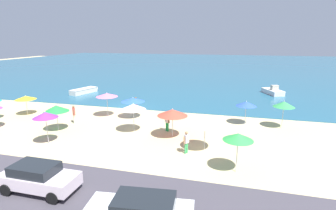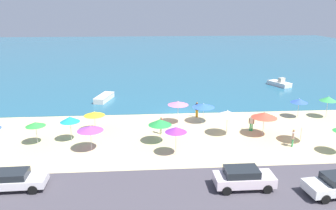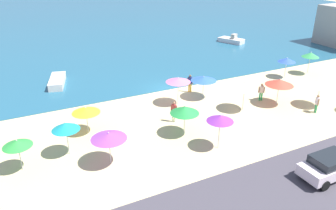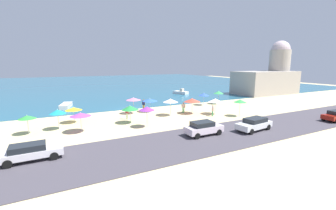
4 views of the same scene
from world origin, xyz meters
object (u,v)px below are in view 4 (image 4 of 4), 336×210
at_px(beach_umbrella_6, 27,117).
at_px(beach_umbrella_13, 130,108).
at_px(beach_umbrella_3, 74,109).
at_px(beach_umbrella_7, 219,92).
at_px(parked_car_3, 203,128).
at_px(beach_umbrella_14, 204,94).
at_px(beach_umbrella_5, 58,112).
at_px(beach_umbrella_9, 171,101).
at_px(parked_car_2, 254,124).
at_px(bather_1, 213,110).
at_px(beach_umbrella_12, 150,100).
at_px(bather_2, 127,112).
at_px(bather_3, 144,104).
at_px(beach_umbrella_1, 133,99).
at_px(beach_umbrella_11, 240,101).
at_px(beach_umbrella_8, 215,100).
at_px(beach_umbrella_4, 80,115).
at_px(skiff_offshore, 66,106).
at_px(bather_0, 183,107).
at_px(harbor_fortress, 270,77).
at_px(beach_umbrella_2, 192,100).
at_px(parked_car_0, 31,152).
at_px(beach_umbrella_0, 147,108).
at_px(skiff_nearshore, 181,92).

relative_size(beach_umbrella_6, beach_umbrella_13, 0.92).
xyz_separation_m(beach_umbrella_3, beach_umbrella_7, (25.83, 2.34, 0.37)).
xyz_separation_m(beach_umbrella_13, parked_car_3, (5.32, -8.59, -1.17)).
xyz_separation_m(beach_umbrella_14, parked_car_3, (-10.81, -14.68, -1.15)).
height_order(beach_umbrella_5, beach_umbrella_13, beach_umbrella_5).
bearing_deg(beach_umbrella_9, beach_umbrella_6, -177.30).
height_order(beach_umbrella_3, parked_car_2, beach_umbrella_3).
bearing_deg(bather_1, beach_umbrella_12, 134.18).
bearing_deg(bather_2, parked_car_2, -46.63).
bearing_deg(bather_3, bather_1, -50.45).
height_order(beach_umbrella_1, beach_umbrella_11, beach_umbrella_11).
height_order(beach_umbrella_6, beach_umbrella_8, beach_umbrella_8).
distance_m(beach_umbrella_4, skiff_offshore, 16.30).
xyz_separation_m(beach_umbrella_5, bather_0, (17.80, 1.24, -1.21)).
xyz_separation_m(beach_umbrella_9, parked_car_2, (4.88, -11.27, -1.44)).
xyz_separation_m(beach_umbrella_8, bather_0, (-3.68, 3.22, -1.21)).
relative_size(beach_umbrella_1, beach_umbrella_9, 0.98).
bearing_deg(parked_car_3, beach_umbrella_3, 134.30).
height_order(beach_umbrella_6, harbor_fortress, harbor_fortress).
xyz_separation_m(beach_umbrella_5, parked_car_3, (13.68, -9.67, -1.29)).
height_order(beach_umbrella_2, beach_umbrella_14, beach_umbrella_2).
xyz_separation_m(beach_umbrella_5, parked_car_0, (-2.26, -8.63, -1.36)).
bearing_deg(beach_umbrella_5, beach_umbrella_12, 17.66).
bearing_deg(beach_umbrella_12, beach_umbrella_3, -170.79).
bearing_deg(bather_0, beach_umbrella_1, 158.72).
relative_size(beach_umbrella_9, beach_umbrella_14, 1.13).
height_order(beach_umbrella_12, beach_umbrella_13, beach_umbrella_13).
bearing_deg(bather_0, beach_umbrella_4, -167.14).
bearing_deg(beach_umbrella_9, beach_umbrella_7, 19.05).
height_order(beach_umbrella_6, beach_umbrella_13, beach_umbrella_13).
bearing_deg(beach_umbrella_8, bather_0, 138.88).
bearing_deg(parked_car_3, beach_umbrella_14, 53.63).
bearing_deg(beach_umbrella_5, bather_1, -8.08).
bearing_deg(beach_umbrella_0, bather_1, 5.23).
bearing_deg(parked_car_3, skiff_nearshore, 63.53).
height_order(beach_umbrella_1, bather_3, beach_umbrella_1).
bearing_deg(beach_umbrella_8, beach_umbrella_11, -50.20).
height_order(beach_umbrella_1, beach_umbrella_9, beach_umbrella_9).
relative_size(bather_0, parked_car_3, 0.40).
distance_m(beach_umbrella_3, beach_umbrella_13, 7.34).
relative_size(beach_umbrella_7, beach_umbrella_13, 1.08).
distance_m(beach_umbrella_2, harbor_fortress, 33.27).
height_order(bather_0, bather_1, bather_0).
relative_size(parked_car_0, harbor_fortress, 0.28).
distance_m(beach_umbrella_0, beach_umbrella_13, 3.04).
distance_m(bather_3, parked_car_3, 15.71).
height_order(beach_umbrella_0, beach_umbrella_6, beach_umbrella_0).
distance_m(beach_umbrella_0, bather_1, 10.89).
distance_m(beach_umbrella_0, parked_car_3, 7.27).
height_order(beach_umbrella_3, beach_umbrella_12, beach_umbrella_12).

